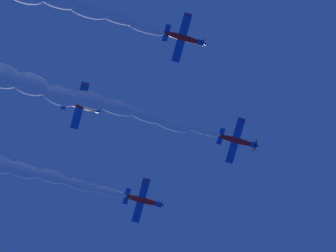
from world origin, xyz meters
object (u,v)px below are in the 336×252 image
object	(u,v)px
airplane_lead	(238,141)
airplane_left_wingman	(143,200)
airplane_right_wingman	(184,38)
airplane_slot_tail	(82,106)

from	to	relation	value
airplane_lead	airplane_left_wingman	size ratio (longest dim) A/B	1.01
airplane_right_wingman	airplane_slot_tail	bearing A→B (deg)	-127.02
airplane_left_wingman	airplane_slot_tail	bearing A→B (deg)	-34.98
airplane_left_wingman	airplane_right_wingman	xyz separation A→B (m)	(28.80, 5.27, 1.61)
airplane_lead	airplane_right_wingman	bearing A→B (deg)	-31.70
airplane_right_wingman	airplane_lead	bearing A→B (deg)	148.30
airplane_lead	airplane_left_wingman	world-z (taller)	airplane_lead
airplane_lead	airplane_slot_tail	size ratio (longest dim) A/B	1.00
airplane_lead	airplane_slot_tail	distance (m)	27.57
airplane_left_wingman	airplane_right_wingman	bearing A→B (deg)	10.38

